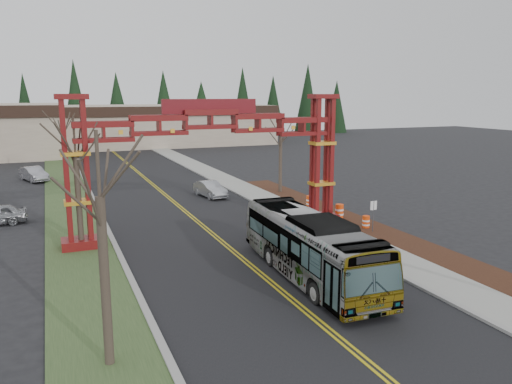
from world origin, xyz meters
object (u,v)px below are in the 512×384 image
retail_building_east (161,124)px  bare_tree_median_far (62,129)px  gateway_arch (211,142)px  bare_tree_median_mid (76,156)px  barrel_north (310,202)px  street_sign (373,210)px  bare_tree_right_far (281,136)px  parked_car_far_a (34,174)px  silver_sedan (210,189)px  bare_tree_median_near (100,198)px  transit_bus (310,246)px  barrel_mid (339,212)px  barrel_south (366,223)px

retail_building_east → bare_tree_median_far: 42.95m
gateway_arch → bare_tree_median_far: 24.37m
bare_tree_median_mid → barrel_north: (17.46, 4.47, -4.97)m
street_sign → bare_tree_right_far: bearing=88.7°
parked_car_far_a → bare_tree_median_far: bare_tree_median_far is taller
parked_car_far_a → bare_tree_right_far: bearing=-57.2°
silver_sedan → barrel_north: (5.97, -7.27, -0.20)m
retail_building_east → parked_car_far_a: 41.38m
retail_building_east → parked_car_far_a: (-21.00, -35.55, -2.76)m
bare_tree_median_near → bare_tree_median_mid: bare_tree_median_near is taller
silver_sedan → bare_tree_median_near: bare_tree_median_near is taller
transit_bus → parked_car_far_a: bearing=112.5°
barrel_mid → retail_building_east: bearing=89.7°
bare_tree_median_mid → bare_tree_median_far: 23.21m
silver_sedan → street_sign: size_ratio=1.96×
silver_sedan → parked_car_far_a: bearing=125.1°
transit_bus → bare_tree_right_far: size_ratio=1.56×
retail_building_east → barrel_south: bearing=-90.1°
bare_tree_median_mid → bare_tree_right_far: bare_tree_median_mid is taller
gateway_arch → silver_sedan: 13.17m
street_sign → transit_bus: bearing=-144.4°
gateway_arch → retail_building_east: bearing=80.8°
silver_sedan → bare_tree_median_far: bearing=125.8°
bare_tree_median_mid → bare_tree_median_far: bare_tree_median_far is taller
bare_tree_median_mid → bare_tree_right_far: (18.00, 11.05, -0.25)m
bare_tree_median_mid → bare_tree_right_far: bearing=31.6°
gateway_arch → street_sign: 11.32m
barrel_south → barrel_north: 7.11m
gateway_arch → silver_sedan: (3.49, 11.54, -5.29)m
bare_tree_right_far → barrel_mid: 11.66m
barrel_mid → transit_bus: bearing=-128.8°
transit_bus → barrel_south: bearing=42.0°
gateway_arch → retail_building_east: 62.80m
transit_bus → bare_tree_right_far: 21.96m
barrel_south → gateway_arch: bearing=164.0°
retail_building_east → bare_tree_median_far: bearing=-114.8°
bare_tree_right_far → street_sign: 15.14m
transit_bus → street_sign: (7.62, 5.46, -0.04)m
bare_tree_median_far → street_sign: bare_tree_median_far is taller
silver_sedan → street_sign: bearing=-77.3°
silver_sedan → street_sign: street_sign is taller
barrel_south → transit_bus: bearing=-140.4°
street_sign → barrel_south: 1.49m
bare_tree_right_far → barrel_north: 8.12m
bare_tree_median_far → barrel_south: 31.83m
silver_sedan → bare_tree_right_far: bare_tree_right_far is taller
retail_building_east → barrel_mid: size_ratio=34.05×
transit_bus → bare_tree_right_far: (7.94, 20.15, 3.63)m
bare_tree_right_far → barrel_north: (-0.54, -6.59, -4.71)m
transit_bus → bare_tree_median_mid: (-10.06, 9.09, 3.88)m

